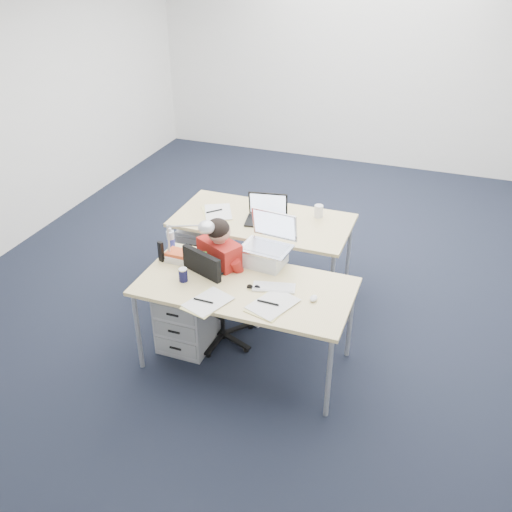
{
  "coord_description": "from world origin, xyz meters",
  "views": [
    {
      "loc": [
        1.34,
        -4.5,
        3.07
      ],
      "look_at": [
        0.04,
        -0.96,
        0.85
      ],
      "focal_mm": 40.0,
      "sensor_mm": 36.0,
      "label": 1
    }
  ],
  "objects_px": {
    "drawer_pedestal_far": "(206,249)",
    "far_cup": "(319,211)",
    "water_bottle": "(171,240)",
    "drawer_pedestal_near": "(189,314)",
    "book_stack": "(178,256)",
    "desk_lamp": "(183,240)",
    "silver_laptop": "(266,242)",
    "can_koozie": "(183,275)",
    "desk_far": "(262,223)",
    "seated_person": "(232,276)",
    "wireless_keyboard": "(274,287)",
    "cordless_phone": "(161,251)",
    "desk_near": "(245,290)",
    "office_chair": "(220,314)",
    "sunglasses": "(253,287)",
    "dark_laptop": "(266,209)",
    "bear_figurine": "(204,260)",
    "computer_mouse": "(314,298)",
    "headphones": "(219,268)"
  },
  "relations": [
    {
      "from": "water_bottle",
      "to": "far_cup",
      "type": "relative_size",
      "value": 1.82
    },
    {
      "from": "seated_person",
      "to": "book_stack",
      "type": "height_order",
      "value": "seated_person"
    },
    {
      "from": "desk_near",
      "to": "silver_laptop",
      "type": "xyz_separation_m",
      "value": [
        0.05,
        0.33,
        0.25
      ]
    },
    {
      "from": "wireless_keyboard",
      "to": "sunglasses",
      "type": "bearing_deg",
      "value": -169.83
    },
    {
      "from": "drawer_pedestal_far",
      "to": "dark_laptop",
      "type": "height_order",
      "value": "dark_laptop"
    },
    {
      "from": "bear_figurine",
      "to": "wireless_keyboard",
      "type": "bearing_deg",
      "value": 17.12
    },
    {
      "from": "computer_mouse",
      "to": "dark_laptop",
      "type": "height_order",
      "value": "dark_laptop"
    },
    {
      "from": "drawer_pedestal_near",
      "to": "book_stack",
      "type": "height_order",
      "value": "book_stack"
    },
    {
      "from": "far_cup",
      "to": "silver_laptop",
      "type": "bearing_deg",
      "value": -100.29
    },
    {
      "from": "silver_laptop",
      "to": "wireless_keyboard",
      "type": "bearing_deg",
      "value": -54.98
    },
    {
      "from": "desk_lamp",
      "to": "cordless_phone",
      "type": "bearing_deg",
      "value": -176.17
    },
    {
      "from": "wireless_keyboard",
      "to": "bear_figurine",
      "type": "bearing_deg",
      "value": 160.21
    },
    {
      "from": "book_stack",
      "to": "office_chair",
      "type": "bearing_deg",
      "value": 6.68
    },
    {
      "from": "office_chair",
      "to": "can_koozie",
      "type": "relative_size",
      "value": 8.57
    },
    {
      "from": "bear_figurine",
      "to": "desk_lamp",
      "type": "relative_size",
      "value": 0.37
    },
    {
      "from": "wireless_keyboard",
      "to": "office_chair",
      "type": "bearing_deg",
      "value": 150.84
    },
    {
      "from": "book_stack",
      "to": "far_cup",
      "type": "height_order",
      "value": "far_cup"
    },
    {
      "from": "drawer_pedestal_near",
      "to": "desk_lamp",
      "type": "bearing_deg",
      "value": 120.05
    },
    {
      "from": "dark_laptop",
      "to": "silver_laptop",
      "type": "bearing_deg",
      "value": -80.79
    },
    {
      "from": "office_chair",
      "to": "headphones",
      "type": "bearing_deg",
      "value": -38.92
    },
    {
      "from": "desk_near",
      "to": "book_stack",
      "type": "distance_m",
      "value": 0.65
    },
    {
      "from": "desk_near",
      "to": "desk_lamp",
      "type": "height_order",
      "value": "desk_lamp"
    },
    {
      "from": "seated_person",
      "to": "dark_laptop",
      "type": "xyz_separation_m",
      "value": [
        0.05,
        0.69,
        0.3
      ]
    },
    {
      "from": "book_stack",
      "to": "sunglasses",
      "type": "relative_size",
      "value": 1.8
    },
    {
      "from": "cordless_phone",
      "to": "sunglasses",
      "type": "distance_m",
      "value": 0.84
    },
    {
      "from": "can_koozie",
      "to": "drawer_pedestal_far",
      "type": "bearing_deg",
      "value": 107.71
    },
    {
      "from": "headphones",
      "to": "drawer_pedestal_near",
      "type": "bearing_deg",
      "value": 173.8
    },
    {
      "from": "office_chair",
      "to": "can_koozie",
      "type": "xyz_separation_m",
      "value": [
        -0.15,
        -0.29,
        0.52
      ]
    },
    {
      "from": "headphones",
      "to": "desk_lamp",
      "type": "relative_size",
      "value": 0.49
    },
    {
      "from": "seated_person",
      "to": "can_koozie",
      "type": "height_order",
      "value": "seated_person"
    },
    {
      "from": "desk_near",
      "to": "cordless_phone",
      "type": "bearing_deg",
      "value": 172.53
    },
    {
      "from": "drawer_pedestal_far",
      "to": "far_cup",
      "type": "height_order",
      "value": "far_cup"
    },
    {
      "from": "can_koozie",
      "to": "book_stack",
      "type": "distance_m",
      "value": 0.3
    },
    {
      "from": "drawer_pedestal_near",
      "to": "book_stack",
      "type": "xyz_separation_m",
      "value": [
        -0.09,
        0.07,
        0.5
      ]
    },
    {
      "from": "drawer_pedestal_far",
      "to": "book_stack",
      "type": "distance_m",
      "value": 1.11
    },
    {
      "from": "seated_person",
      "to": "far_cup",
      "type": "relative_size",
      "value": 9.72
    },
    {
      "from": "can_koozie",
      "to": "desk_far",
      "type": "bearing_deg",
      "value": 79.87
    },
    {
      "from": "seated_person",
      "to": "book_stack",
      "type": "bearing_deg",
      "value": -126.92
    },
    {
      "from": "sunglasses",
      "to": "wireless_keyboard",
      "type": "bearing_deg",
      "value": 14.95
    },
    {
      "from": "office_chair",
      "to": "drawer_pedestal_far",
      "type": "relative_size",
      "value": 1.67
    },
    {
      "from": "silver_laptop",
      "to": "wireless_keyboard",
      "type": "relative_size",
      "value": 1.28
    },
    {
      "from": "computer_mouse",
      "to": "headphones",
      "type": "distance_m",
      "value": 0.81
    },
    {
      "from": "book_stack",
      "to": "far_cup",
      "type": "distance_m",
      "value": 1.42
    },
    {
      "from": "can_koozie",
      "to": "water_bottle",
      "type": "relative_size",
      "value": 0.52
    },
    {
      "from": "book_stack",
      "to": "desk_lamp",
      "type": "height_order",
      "value": "desk_lamp"
    },
    {
      "from": "computer_mouse",
      "to": "silver_laptop",
      "type": "bearing_deg",
      "value": 145.65
    },
    {
      "from": "water_bottle",
      "to": "dark_laptop",
      "type": "height_order",
      "value": "dark_laptop"
    },
    {
      "from": "headphones",
      "to": "sunglasses",
      "type": "distance_m",
      "value": 0.37
    },
    {
      "from": "wireless_keyboard",
      "to": "cordless_phone",
      "type": "height_order",
      "value": "cordless_phone"
    },
    {
      "from": "drawer_pedestal_far",
      "to": "desk_lamp",
      "type": "relative_size",
      "value": 1.29
    }
  ]
}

